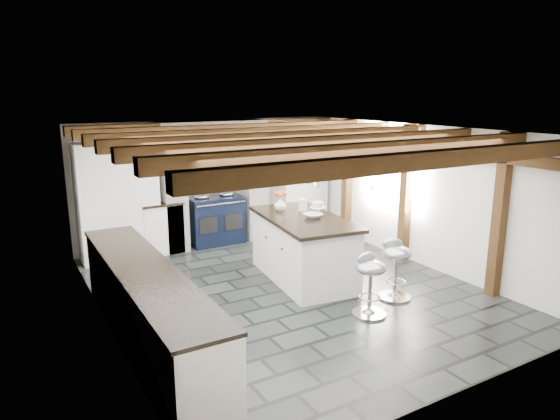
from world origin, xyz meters
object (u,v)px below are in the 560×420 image
range_cooker (215,219)px  bar_stool_far (370,277)px  kitchen_island (303,247)px  bar_stool_near (396,262)px

range_cooker → bar_stool_far: 3.94m
range_cooker → kitchen_island: 2.45m
bar_stool_far → range_cooker: bearing=93.4°
range_cooker → bar_stool_far: size_ratio=1.22×
kitchen_island → bar_stool_far: bearing=-80.8°
kitchen_island → range_cooker: bearing=107.5°
range_cooker → bar_stool_near: 3.84m
range_cooker → bar_stool_near: bearing=-72.7°
bar_stool_near → bar_stool_far: 0.71m
kitchen_island → bar_stool_near: (0.71, -1.26, 0.02)m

